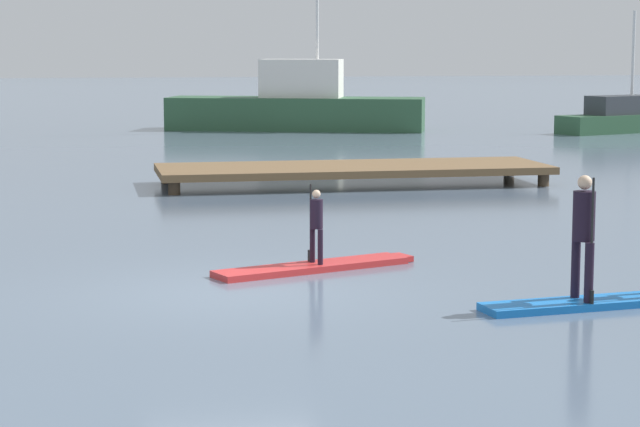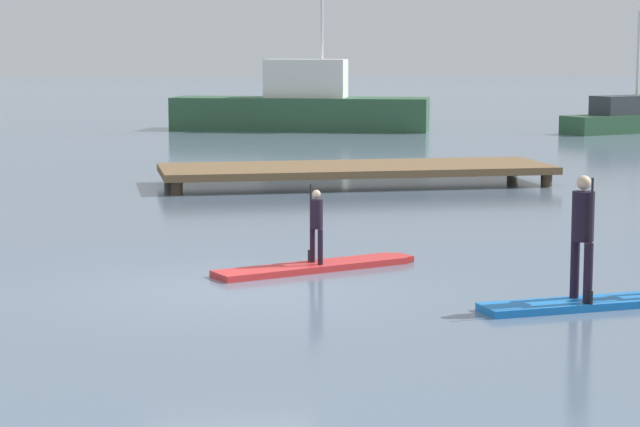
# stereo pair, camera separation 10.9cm
# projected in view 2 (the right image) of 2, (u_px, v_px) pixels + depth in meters

# --- Properties ---
(ground_plane) EXTENTS (240.00, 240.00, 0.00)m
(ground_plane) POSITION_uv_depth(u_px,v_px,m) (234.00, 292.00, 17.17)
(ground_plane) COLOR slate
(paddleboard_near) EXTENTS (3.35, 1.66, 0.10)m
(paddleboard_near) POSITION_uv_depth(u_px,v_px,m) (316.00, 267.00, 18.88)
(paddleboard_near) COLOR red
(paddleboard_near) RESTS_ON ground
(paddler_child_solo) EXTENTS (0.26, 0.38, 1.22)m
(paddler_child_solo) POSITION_uv_depth(u_px,v_px,m) (316.00, 222.00, 18.80)
(paddler_child_solo) COLOR black
(paddler_child_solo) RESTS_ON paddleboard_near
(paddleboard_far) EXTENTS (3.46, 0.98, 0.10)m
(paddleboard_far) POSITION_uv_depth(u_px,v_px,m) (602.00, 303.00, 16.23)
(paddleboard_far) COLOR blue
(paddleboard_far) RESTS_ON ground
(paddler_adult) EXTENTS (0.33, 0.52, 1.66)m
(paddler_adult) POSITION_uv_depth(u_px,v_px,m) (583.00, 229.00, 15.99)
(paddler_adult) COLOR black
(paddler_adult) RESTS_ON paddleboard_far
(fishing_boat_white_large) EXTENTS (10.71, 5.76, 9.93)m
(fishing_boat_white_large) POSITION_uv_depth(u_px,v_px,m) (301.00, 106.00, 50.15)
(fishing_boat_white_large) COLOR #2D5638
(fishing_boat_white_large) RESTS_ON ground
(fishing_boat_green_midground) EXTENTS (6.12, 3.37, 4.82)m
(fishing_boat_green_midground) POSITION_uv_depth(u_px,v_px,m) (628.00, 118.00, 48.79)
(fishing_boat_green_midground) COLOR #2D5638
(fishing_boat_green_midground) RESTS_ON ground
(floating_dock) EXTENTS (9.68, 3.07, 0.49)m
(floating_dock) POSITION_uv_depth(u_px,v_px,m) (356.00, 169.00, 30.46)
(floating_dock) COLOR brown
(floating_dock) RESTS_ON ground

